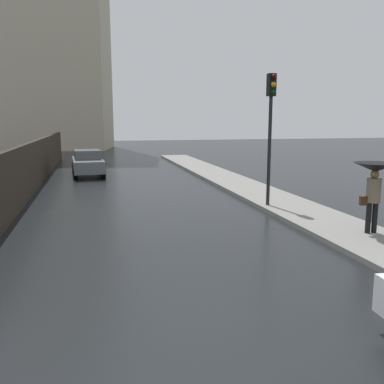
# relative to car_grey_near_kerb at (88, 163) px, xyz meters

# --- Properties ---
(ground) EXTENTS (120.00, 120.00, 0.00)m
(ground) POSITION_rel_car_grey_near_kerb_xyz_m (2.00, -18.70, -0.75)
(ground) COLOR black
(car_grey_near_kerb) EXTENTS (1.90, 4.15, 1.47)m
(car_grey_near_kerb) POSITION_rel_car_grey_near_kerb_xyz_m (0.00, 0.00, 0.00)
(car_grey_near_kerb) COLOR slate
(car_grey_near_kerb) RESTS_ON ground
(pedestrian_with_umbrella_near) EXTENTS (1.11, 1.11, 1.88)m
(pedestrian_with_umbrella_near) POSITION_rel_car_grey_near_kerb_xyz_m (7.48, -14.75, 0.91)
(pedestrian_with_umbrella_near) COLOR black
(pedestrian_with_umbrella_near) RESTS_ON sidewalk_strip
(traffic_light) EXTENTS (0.26, 0.39, 4.54)m
(traffic_light) POSITION_rel_car_grey_near_kerb_xyz_m (6.31, -10.68, 2.52)
(traffic_light) COLOR black
(traffic_light) RESTS_ON sidewalk_strip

